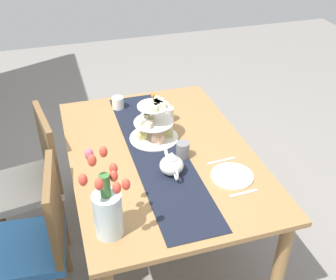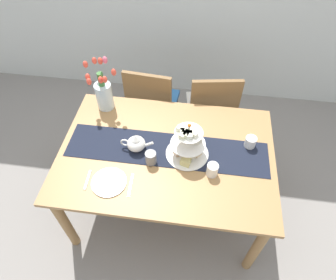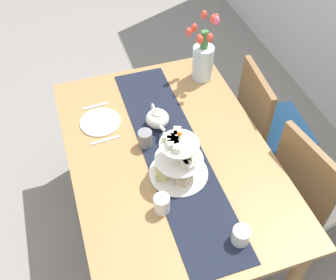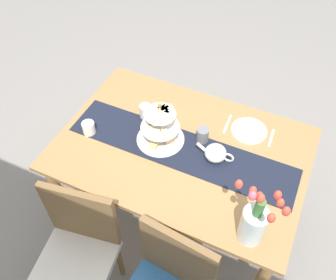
{
  "view_description": "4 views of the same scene",
  "coord_description": "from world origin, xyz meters",
  "px_view_note": "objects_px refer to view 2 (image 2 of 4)",
  "views": [
    {
      "loc": [
        -1.9,
        0.53,
        2.13
      ],
      "look_at": [
        0.04,
        -0.06,
        0.79
      ],
      "focal_mm": 44.0,
      "sensor_mm": 36.0,
      "label": 1
    },
    {
      "loc": [
        0.19,
        -1.28,
        2.4
      ],
      "look_at": [
        0.0,
        0.06,
        0.8
      ],
      "focal_mm": 31.66,
      "sensor_mm": 36.0,
      "label": 2
    },
    {
      "loc": [
        1.3,
        -0.43,
        2.34
      ],
      "look_at": [
        -0.01,
        -0.0,
        0.83
      ],
      "focal_mm": 42.33,
      "sensor_mm": 36.0,
      "label": 3
    },
    {
      "loc": [
        -0.53,
        1.35,
        2.47
      ],
      "look_at": [
        0.08,
        0.03,
        0.8
      ],
      "focal_mm": 39.03,
      "sensor_mm": 36.0,
      "label": 4
    }
  ],
  "objects_px": {
    "fork_left": "(88,180)",
    "mug_grey": "(151,158)",
    "chair_right": "(211,108)",
    "dining_table": "(167,160)",
    "chair_left": "(152,102)",
    "cream_jug": "(250,142)",
    "knife_left": "(131,185)",
    "dinner_plate_left": "(109,182)",
    "tulip_vase": "(103,92)",
    "tiered_cake_stand": "(188,145)",
    "mug_white_text": "(212,170)",
    "teapot": "(136,143)"
  },
  "relations": [
    {
      "from": "fork_left",
      "to": "mug_grey",
      "type": "xyz_separation_m",
      "value": [
        0.39,
        0.2,
        0.05
      ]
    },
    {
      "from": "chair_right",
      "to": "mug_grey",
      "type": "bearing_deg",
      "value": -115.17
    },
    {
      "from": "dining_table",
      "to": "fork_left",
      "type": "relative_size",
      "value": 10.15
    },
    {
      "from": "chair_right",
      "to": "fork_left",
      "type": "height_order",
      "value": "chair_right"
    },
    {
      "from": "chair_left",
      "to": "cream_jug",
      "type": "relative_size",
      "value": 10.71
    },
    {
      "from": "mug_grey",
      "to": "cream_jug",
      "type": "bearing_deg",
      "value": 19.6
    },
    {
      "from": "dining_table",
      "to": "knife_left",
      "type": "distance_m",
      "value": 0.37
    },
    {
      "from": "dining_table",
      "to": "dinner_plate_left",
      "type": "height_order",
      "value": "dinner_plate_left"
    },
    {
      "from": "dining_table",
      "to": "mug_grey",
      "type": "distance_m",
      "value": 0.21
    },
    {
      "from": "dining_table",
      "to": "tulip_vase",
      "type": "bearing_deg",
      "value": 144.1
    },
    {
      "from": "tiered_cake_stand",
      "to": "mug_white_text",
      "type": "bearing_deg",
      "value": -38.31
    },
    {
      "from": "chair_left",
      "to": "tiered_cake_stand",
      "type": "relative_size",
      "value": 2.99
    },
    {
      "from": "dinner_plate_left",
      "to": "knife_left",
      "type": "bearing_deg",
      "value": 0.0
    },
    {
      "from": "dinner_plate_left",
      "to": "mug_grey",
      "type": "relative_size",
      "value": 2.42
    },
    {
      "from": "tulip_vase",
      "to": "fork_left",
      "type": "bearing_deg",
      "value": -84.61
    },
    {
      "from": "chair_right",
      "to": "teapot",
      "type": "bearing_deg",
      "value": -124.99
    },
    {
      "from": "tulip_vase",
      "to": "cream_jug",
      "type": "bearing_deg",
      "value": -12.98
    },
    {
      "from": "chair_left",
      "to": "mug_white_text",
      "type": "relative_size",
      "value": 9.58
    },
    {
      "from": "cream_jug",
      "to": "fork_left",
      "type": "bearing_deg",
      "value": -157.59
    },
    {
      "from": "teapot",
      "to": "tiered_cake_stand",
      "type": "bearing_deg",
      "value": -0.54
    },
    {
      "from": "teapot",
      "to": "knife_left",
      "type": "xyz_separation_m",
      "value": [
        0.02,
        -0.3,
        -0.06
      ]
    },
    {
      "from": "teapot",
      "to": "cream_jug",
      "type": "bearing_deg",
      "value": 9.64
    },
    {
      "from": "tiered_cake_stand",
      "to": "chair_right",
      "type": "bearing_deg",
      "value": 77.82
    },
    {
      "from": "tiered_cake_stand",
      "to": "teapot",
      "type": "height_order",
      "value": "tiered_cake_stand"
    },
    {
      "from": "dining_table",
      "to": "chair_right",
      "type": "height_order",
      "value": "chair_right"
    },
    {
      "from": "dining_table",
      "to": "dinner_plate_left",
      "type": "distance_m",
      "value": 0.47
    },
    {
      "from": "fork_left",
      "to": "mug_white_text",
      "type": "bearing_deg",
      "value": 11.22
    },
    {
      "from": "fork_left",
      "to": "dining_table",
      "type": "bearing_deg",
      "value": 32.22
    },
    {
      "from": "teapot",
      "to": "cream_jug",
      "type": "distance_m",
      "value": 0.81
    },
    {
      "from": "tiered_cake_stand",
      "to": "dinner_plate_left",
      "type": "bearing_deg",
      "value": -148.18
    },
    {
      "from": "dinner_plate_left",
      "to": "mug_white_text",
      "type": "relative_size",
      "value": 2.42
    },
    {
      "from": "chair_right",
      "to": "dinner_plate_left",
      "type": "relative_size",
      "value": 3.96
    },
    {
      "from": "fork_left",
      "to": "chair_left",
      "type": "bearing_deg",
      "value": 77.21
    },
    {
      "from": "chair_left",
      "to": "cream_jug",
      "type": "bearing_deg",
      "value": -36.62
    },
    {
      "from": "fork_left",
      "to": "mug_white_text",
      "type": "distance_m",
      "value": 0.82
    },
    {
      "from": "cream_jug",
      "to": "dinner_plate_left",
      "type": "relative_size",
      "value": 0.37
    },
    {
      "from": "tulip_vase",
      "to": "cream_jug",
      "type": "distance_m",
      "value": 1.17
    },
    {
      "from": "knife_left",
      "to": "chair_left",
      "type": "bearing_deg",
      "value": 92.75
    },
    {
      "from": "dining_table",
      "to": "mug_white_text",
      "type": "height_order",
      "value": "mug_white_text"
    },
    {
      "from": "teapot",
      "to": "knife_left",
      "type": "bearing_deg",
      "value": -85.53
    },
    {
      "from": "chair_right",
      "to": "mug_grey",
      "type": "xyz_separation_m",
      "value": [
        -0.4,
        -0.86,
        0.29
      ]
    },
    {
      "from": "tiered_cake_stand",
      "to": "knife_left",
      "type": "bearing_deg",
      "value": -138.46
    },
    {
      "from": "tiered_cake_stand",
      "to": "chair_left",
      "type": "bearing_deg",
      "value": 117.33
    },
    {
      "from": "dinner_plate_left",
      "to": "mug_grey",
      "type": "bearing_deg",
      "value": 39.11
    },
    {
      "from": "cream_jug",
      "to": "mug_white_text",
      "type": "distance_m",
      "value": 0.38
    },
    {
      "from": "cream_jug",
      "to": "teapot",
      "type": "bearing_deg",
      "value": -170.36
    },
    {
      "from": "dining_table",
      "to": "knife_left",
      "type": "bearing_deg",
      "value": -122.32
    },
    {
      "from": "teapot",
      "to": "dinner_plate_left",
      "type": "height_order",
      "value": "teapot"
    },
    {
      "from": "fork_left",
      "to": "knife_left",
      "type": "height_order",
      "value": "same"
    },
    {
      "from": "tulip_vase",
      "to": "dinner_plate_left",
      "type": "height_order",
      "value": "tulip_vase"
    }
  ]
}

